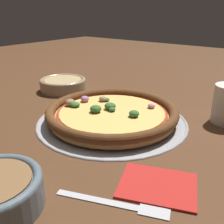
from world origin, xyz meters
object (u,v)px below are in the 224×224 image
napkin (158,184)px  fork (118,204)px  bowl_near (63,84)px  pizza (112,113)px  pizza_tray (112,120)px

napkin → fork: size_ratio=0.89×
bowl_near → fork: 0.61m
fork → bowl_near: bearing=124.1°
pizza → napkin: bearing=143.9°
pizza_tray → napkin: same height
pizza → fork: 0.31m
bowl_near → pizza_tray: bearing=160.2°
pizza_tray → fork: 0.31m
pizza → fork: size_ratio=1.97×
bowl_near → napkin: bowl_near is taller
pizza → napkin: (-0.22, 0.16, -0.02)m
pizza_tray → napkin: bearing=143.8°
pizza_tray → pizza: size_ratio=1.14×
pizza_tray → pizza: (0.00, 0.00, 0.02)m
pizza_tray → napkin: (-0.22, 0.16, 0.00)m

